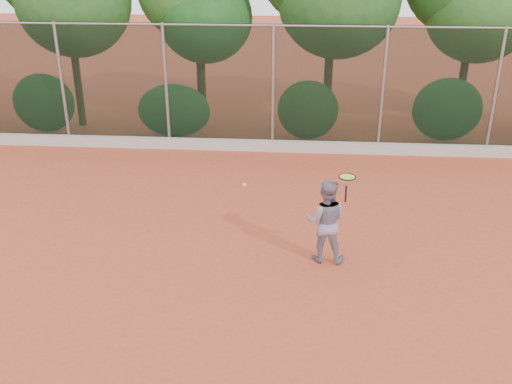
{
  "coord_description": "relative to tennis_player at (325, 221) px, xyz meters",
  "views": [
    {
      "loc": [
        0.75,
        -8.57,
        5.45
      ],
      "look_at": [
        0.0,
        1.0,
        1.25
      ],
      "focal_mm": 40.0,
      "sensor_mm": 36.0,
      "label": 1
    }
  ],
  "objects": [
    {
      "name": "tennis_ball_in_flight",
      "position": [
        -1.49,
        0.11,
        0.62
      ],
      "size": [
        0.07,
        0.07,
        0.07
      ],
      "color": "yellow",
      "rests_on": "ground"
    },
    {
      "name": "concrete_curb",
      "position": [
        -1.29,
        6.01,
        -0.65
      ],
      "size": [
        24.0,
        0.2,
        0.3
      ],
      "primitive_type": "cube",
      "color": "#B8B4AB",
      "rests_on": "ground"
    },
    {
      "name": "tennis_player",
      "position": [
        0.0,
        0.0,
        0.0
      ],
      "size": [
        0.82,
        0.66,
        1.6
      ],
      "primitive_type": "imported",
      "rotation": [
        0.0,
        0.0,
        3.06
      ],
      "color": "gray",
      "rests_on": "ground"
    },
    {
      "name": "ground",
      "position": [
        -1.29,
        -0.81,
        -0.8
      ],
      "size": [
        80.0,
        80.0,
        0.0
      ],
      "primitive_type": "plane",
      "color": "#BC482C",
      "rests_on": "ground"
    },
    {
      "name": "tennis_racket",
      "position": [
        0.33,
        -0.1,
        0.88
      ],
      "size": [
        0.37,
        0.37,
        0.53
      ],
      "color": "black",
      "rests_on": "ground"
    },
    {
      "name": "chainlink_fence",
      "position": [
        -1.29,
        6.19,
        1.06
      ],
      "size": [
        24.09,
        0.09,
        3.5
      ],
      "color": "black",
      "rests_on": "ground"
    }
  ]
}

